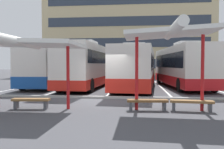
# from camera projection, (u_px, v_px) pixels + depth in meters

# --- Properties ---
(ground_plane) EXTENTS (160.00, 160.00, 0.00)m
(ground_plane) POSITION_uv_depth(u_px,v_px,m) (102.00, 101.00, 12.76)
(ground_plane) COLOR #47474C
(terminal_building) EXTENTS (31.60, 14.62, 18.04)m
(terminal_building) POSITION_uv_depth(u_px,v_px,m) (128.00, 37.00, 49.94)
(terminal_building) COLOR #D1BC8C
(terminal_building) RESTS_ON ground
(coach_bus_0) EXTENTS (3.04, 10.79, 3.49)m
(coach_bus_0) POSITION_uv_depth(u_px,v_px,m) (52.00, 68.00, 21.37)
(coach_bus_0) COLOR silver
(coach_bus_0) RESTS_ON ground
(coach_bus_1) EXTENTS (3.17, 12.42, 3.83)m
(coach_bus_1) POSITION_uv_depth(u_px,v_px,m) (91.00, 66.00, 20.81)
(coach_bus_1) COLOR silver
(coach_bus_1) RESTS_ON ground
(coach_bus_2) EXTENTS (3.66, 12.30, 3.49)m
(coach_bus_2) POSITION_uv_depth(u_px,v_px,m) (137.00, 69.00, 19.49)
(coach_bus_2) COLOR silver
(coach_bus_2) RESTS_ON ground
(coach_bus_3) EXTENTS (3.58, 11.58, 3.74)m
(coach_bus_3) POSITION_uv_depth(u_px,v_px,m) (181.00, 67.00, 20.61)
(coach_bus_3) COLOR silver
(coach_bus_3) RESTS_ON ground
(lane_stripe_0) EXTENTS (0.16, 14.00, 0.01)m
(lane_stripe_0) POSITION_uv_depth(u_px,v_px,m) (30.00, 86.00, 21.49)
(lane_stripe_0) COLOR white
(lane_stripe_0) RESTS_ON ground
(lane_stripe_1) EXTENTS (0.16, 14.00, 0.01)m
(lane_stripe_1) POSITION_uv_depth(u_px,v_px,m) (72.00, 86.00, 21.08)
(lane_stripe_1) COLOR white
(lane_stripe_1) RESTS_ON ground
(lane_stripe_2) EXTENTS (0.16, 14.00, 0.01)m
(lane_stripe_2) POSITION_uv_depth(u_px,v_px,m) (116.00, 87.00, 20.68)
(lane_stripe_2) COLOR white
(lane_stripe_2) RESTS_ON ground
(lane_stripe_3) EXTENTS (0.16, 14.00, 0.01)m
(lane_stripe_3) POSITION_uv_depth(u_px,v_px,m) (161.00, 87.00, 20.27)
(lane_stripe_3) COLOR white
(lane_stripe_3) RESTS_ON ground
(lane_stripe_4) EXTENTS (0.16, 14.00, 0.01)m
(lane_stripe_4) POSITION_uv_depth(u_px,v_px,m) (209.00, 88.00, 19.86)
(lane_stripe_4) COLOR white
(lane_stripe_4) RESTS_ON ground
(waiting_shelter_1) EXTENTS (4.23, 5.16, 2.98)m
(waiting_shelter_1) POSITION_uv_depth(u_px,v_px,m) (29.00, 45.00, 10.14)
(waiting_shelter_1) COLOR red
(waiting_shelter_1) RESTS_ON ground
(bench_2) EXTENTS (1.62, 0.58, 0.45)m
(bench_2) POSITION_uv_depth(u_px,v_px,m) (31.00, 101.00, 10.37)
(bench_2) COLOR brown
(bench_2) RESTS_ON ground
(waiting_shelter_2) EXTENTS (3.71, 4.33, 3.42)m
(waiting_shelter_2) POSITION_uv_depth(u_px,v_px,m) (170.00, 35.00, 9.70)
(waiting_shelter_2) COLOR red
(waiting_shelter_2) RESTS_ON ground
(bench_3) EXTENTS (1.73, 0.55, 0.45)m
(bench_3) POSITION_uv_depth(u_px,v_px,m) (147.00, 102.00, 10.05)
(bench_3) COLOR brown
(bench_3) RESTS_ON ground
(bench_4) EXTENTS (1.76, 0.60, 0.45)m
(bench_4) POSITION_uv_depth(u_px,v_px,m) (192.00, 103.00, 9.82)
(bench_4) COLOR brown
(bench_4) RESTS_ON ground
(platform_kerb) EXTENTS (44.00, 0.24, 0.12)m
(platform_kerb) POSITION_uv_depth(u_px,v_px,m) (104.00, 97.00, 13.57)
(platform_kerb) COLOR #ADADA8
(platform_kerb) RESTS_ON ground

